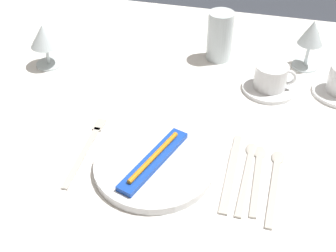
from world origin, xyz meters
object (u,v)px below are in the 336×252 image
spoon_dessert (258,170)px  wine_glass_left (44,38)px  toothbrush_package (154,160)px  spoon_tea (275,177)px  fork_outer (87,148)px  dinner_knife (231,173)px  coffee_cup_left (271,76)px  wine_glass_centre (311,36)px  dinner_plate (154,166)px  spoon_soup (248,168)px  drink_tumbler (220,39)px

spoon_dessert → wine_glass_left: bearing=155.2°
spoon_dessert → wine_glass_left: 0.67m
toothbrush_package → spoon_tea: size_ratio=0.97×
toothbrush_package → spoon_tea: 0.25m
toothbrush_package → spoon_dessert: toothbrush_package is taller
fork_outer → dinner_knife: same height
dinner_knife → wine_glass_left: size_ratio=1.89×
dinner_knife → wine_glass_left: (-0.55, 0.30, 0.08)m
coffee_cup_left → wine_glass_centre: wine_glass_centre is taller
wine_glass_centre → toothbrush_package: bearing=-121.5°
dinner_plate → dinner_knife: 0.16m
dinner_knife → spoon_soup: 0.04m
toothbrush_package → wine_glass_left: size_ratio=1.72×
toothbrush_package → spoon_soup: bearing=13.7°
toothbrush_package → fork_outer: 0.16m
spoon_soup → drink_tumbler: (-0.13, 0.43, 0.06)m
spoon_tea → fork_outer: bearing=-178.5°
dinner_knife → fork_outer: bearing=179.9°
wine_glass_left → dinner_plate: bearing=-39.5°
spoon_tea → wine_glass_centre: wine_glass_centre is taller
wine_glass_centre → dinner_knife: bearing=-107.0°
dinner_knife → wine_glass_centre: wine_glass_centre is taller
fork_outer → coffee_cup_left: 0.50m
dinner_knife → wine_glass_centre: (0.14, 0.47, 0.09)m
toothbrush_package → wine_glass_centre: (0.30, 0.49, 0.07)m
toothbrush_package → coffee_cup_left: (0.21, 0.35, 0.02)m
dinner_plate → toothbrush_package: bearing=0.0°
spoon_dessert → drink_tumbler: drink_tumbler is taller
fork_outer → spoon_soup: size_ratio=1.04×
dinner_plate → spoon_dessert: bearing=12.1°
toothbrush_package → spoon_dessert: bearing=12.1°
dinner_plate → dinner_knife: bearing=8.2°
toothbrush_package → wine_glass_centre: wine_glass_centre is taller
spoon_dessert → drink_tumbler: (-0.15, 0.43, 0.06)m
spoon_soup → coffee_cup_left: 0.31m
coffee_cup_left → wine_glass_centre: bearing=57.5°
dinner_knife → wine_glass_left: 0.63m
fork_outer → wine_glass_left: wine_glass_left is taller
coffee_cup_left → wine_glass_left: size_ratio=0.87×
toothbrush_package → fork_outer: bearing=171.8°
dinner_knife → coffee_cup_left: (0.05, 0.33, 0.04)m
dinner_knife → spoon_tea: (0.09, 0.01, 0.00)m
dinner_knife → drink_tumbler: (-0.10, 0.45, 0.06)m
fork_outer → dinner_knife: size_ratio=0.98×
drink_tumbler → spoon_dessert: bearing=-70.5°
dinner_plate → spoon_soup: bearing=13.7°
toothbrush_package → wine_glass_left: 0.51m
dinner_plate → coffee_cup_left: (0.21, 0.35, 0.03)m
wine_glass_centre → coffee_cup_left: bearing=-122.5°
dinner_plate → wine_glass_left: wine_glass_left is taller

